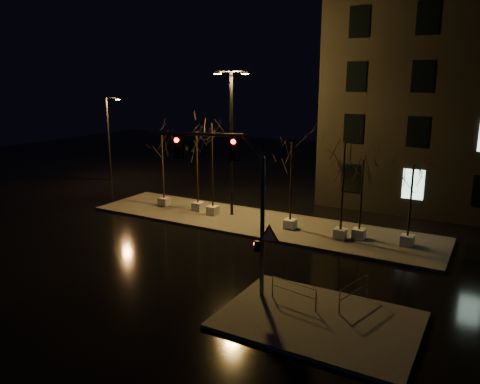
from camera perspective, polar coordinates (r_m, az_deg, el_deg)
The scene contains 15 objects.
ground at distance 23.92m, azimuth -4.69°, elevation -7.63°, with size 90.00×90.00×0.00m, color black.
median at distance 28.77m, azimuth 2.02°, elevation -3.74°, with size 22.00×5.00×0.15m, color #484741.
sidewalk_corner at distance 17.92m, azimuth 9.54°, elevation -15.15°, with size 7.00×5.00×0.15m, color #484741.
tree_0 at distance 31.90m, azimuth -9.48°, elevation 5.23°, with size 1.80×1.80×5.21m.
tree_1 at distance 30.37m, azimuth -5.30°, elevation 5.17°, with size 1.80×1.80×5.37m.
tree_2 at distance 29.29m, azimuth -3.46°, elevation 5.83°, with size 1.80×1.80×6.00m.
tree_3 at distance 26.62m, azimuth 6.32°, elevation 3.64°, with size 1.80×1.80×5.18m.
tree_4 at distance 25.26m, azimuth 12.55°, elevation 3.37°, with size 1.80×1.80×5.47m.
tree_5 at distance 25.65m, azimuth 14.70°, elevation 1.71°, with size 1.80×1.80×4.49m.
tree_6 at distance 25.31m, azimuth 20.26°, elevation 0.99°, with size 1.80×1.80×4.39m.
traffic_signal_mast at distance 18.13m, azimuth -0.50°, elevation 0.13°, with size 5.13×1.59×6.50m.
streetlight_main at distance 29.12m, azimuth -1.04°, elevation 7.10°, with size 2.26×0.54×9.01m.
streetlight_far at distance 42.17m, azimuth -15.63°, elevation 6.70°, with size 1.37×0.63×7.18m.
guard_rail_a at distance 18.53m, azimuth 6.55°, elevation -11.77°, with size 2.01×0.41×0.88m.
guard_rail_b at distance 18.79m, azimuth 13.74°, elevation -11.56°, with size 0.57×1.97×0.97m.
Camera 1 is at (12.62, -18.39, 8.63)m, focal length 35.00 mm.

